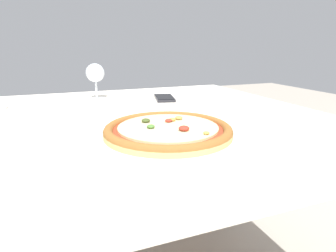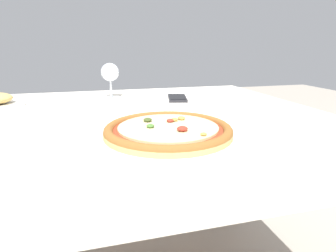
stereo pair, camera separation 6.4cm
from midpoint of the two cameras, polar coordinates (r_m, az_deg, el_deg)
The scene contains 5 objects.
dining_table at distance 0.85m, azimuth -12.15°, elevation -3.56°, with size 1.44×1.09×0.73m.
pizza_plate at distance 0.64m, azimuth 2.85°, elevation -1.17°, with size 0.33×0.33×0.04m.
wine_glass_far_left at distance 1.15m, azimuth -10.13°, elevation 10.43°, with size 0.07×0.07×0.14m.
cell_phone at distance 1.12m, azimuth 3.50°, elevation 5.71°, with size 0.10×0.16×0.01m.
napkin_folded at distance 0.81m, azimuth 27.71°, elevation -0.07°, with size 0.16×0.12×0.01m.
Camera 2 is at (0.00, -0.81, 0.93)m, focal length 30.00 mm.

